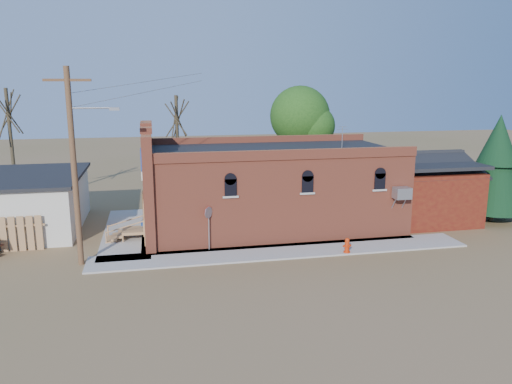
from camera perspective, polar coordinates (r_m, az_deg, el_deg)
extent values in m
plane|color=brown|center=(24.00, 0.27, -7.82)|extent=(120.00, 120.00, 0.00)
cube|color=#9E9991|center=(25.15, 3.20, -6.80)|extent=(19.00, 2.20, 0.08)
cube|color=#9E9991|center=(29.26, -14.45, -4.42)|extent=(2.60, 10.00, 0.08)
cube|color=#B25036|center=(28.98, 1.87, 0.31)|extent=(14.00, 7.00, 4.50)
cube|color=black|center=(28.59, 1.90, 4.83)|extent=(13.80, 6.80, 0.12)
cube|color=#B25036|center=(28.06, -12.15, 1.00)|extent=(0.50, 7.40, 5.80)
cube|color=#153696|center=(26.70, -12.91, 2.80)|extent=(0.08, 1.10, 1.56)
cube|color=#98989D|center=(27.44, 16.35, -0.11)|extent=(0.85, 0.65, 0.60)
cube|color=#55120E|center=(32.65, 18.29, -0.12)|extent=(5.00, 6.00, 3.20)
cylinder|color=#553022|center=(23.81, -20.07, 2.47)|extent=(0.26, 0.26, 9.00)
cube|color=#553022|center=(23.51, -20.77, 11.88)|extent=(2.00, 0.12, 0.12)
cylinder|color=#98989D|center=(23.42, -18.35, 9.10)|extent=(1.80, 0.08, 0.08)
cube|color=#98989D|center=(23.33, -15.88, 9.12)|extent=(0.45, 0.22, 0.14)
cylinder|color=#473C28|center=(35.38, -8.94, 4.80)|extent=(0.24, 0.24, 7.50)
cylinder|color=#473C28|center=(37.47, -26.13, 4.49)|extent=(0.24, 0.24, 8.00)
cylinder|color=#473C28|center=(37.48, 4.96, 4.38)|extent=(0.28, 0.28, 6.30)
sphere|color=#1D4614|center=(37.20, 5.04, 8.66)|extent=(4.40, 4.40, 4.40)
cylinder|color=#473C28|center=(33.84, 25.33, -2.00)|extent=(0.30, 0.30, 1.20)
cone|color=black|center=(33.32, 25.76, 2.67)|extent=(3.60, 3.60, 5.50)
cone|color=black|center=(33.13, 26.02, 5.40)|extent=(2.41, 2.41, 3.00)
cylinder|color=red|center=(25.23, 10.34, -6.75)|extent=(0.43, 0.43, 0.06)
cylinder|color=red|center=(25.13, 10.37, -6.07)|extent=(0.29, 0.29, 0.56)
sphere|color=red|center=(25.04, 10.39, -5.44)|extent=(0.23, 0.23, 0.23)
cylinder|color=red|center=(25.00, 10.49, -6.16)|extent=(0.14, 0.15, 0.10)
cylinder|color=red|center=(25.08, 10.06, -6.09)|extent=(0.15, 0.14, 0.10)
cylinder|color=red|center=(25.18, 10.67, -6.03)|extent=(0.15, 0.14, 0.10)
cylinder|color=#98989D|center=(25.03, -5.41, -4.39)|extent=(0.07, 0.07, 2.03)
cylinder|color=#98989D|center=(24.76, -5.45, -2.35)|extent=(0.43, 0.47, 0.61)
cylinder|color=red|center=(24.80, -5.46, -2.33)|extent=(0.43, 0.47, 0.61)
cylinder|color=navy|center=(28.41, -12.54, -3.98)|extent=(0.62, 0.62, 0.73)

